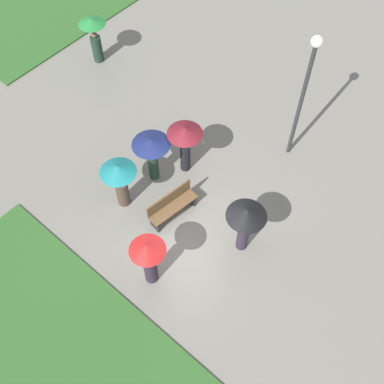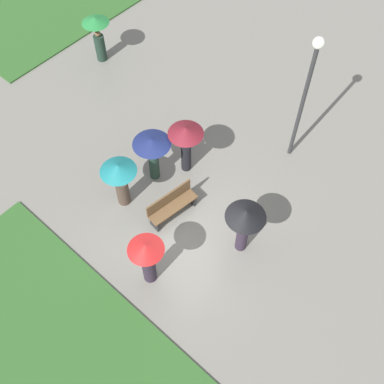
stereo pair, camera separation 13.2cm
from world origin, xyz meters
name	(u,v)px [view 1 (the left image)]	position (x,y,z in m)	size (l,w,h in m)	color
ground_plane	(185,232)	(0.00, 0.00, 0.00)	(90.00, 90.00, 0.00)	slate
park_bench	(172,205)	(0.23, 0.72, 0.46)	(1.60, 0.65, 0.90)	brown
lamp_post	(305,85)	(4.42, -0.55, 2.88)	(0.32, 0.32, 4.50)	#2D2D30
crowd_person_teal	(119,178)	(-0.40, 2.07, 1.24)	(1.04, 1.04, 1.76)	#47382D
crowd_person_red	(149,257)	(-1.65, -0.25, 1.24)	(0.93, 0.93, 1.85)	#2D2333
crowd_person_navy	(152,149)	(0.88, 2.04, 1.32)	(1.13, 1.13, 1.73)	#1E3328
crowd_person_black	(246,219)	(0.71, -1.49, 1.45)	(1.08, 1.08, 1.90)	#2D2333
crowd_person_maroon	(185,139)	(1.76, 1.52, 1.41)	(1.06, 1.06, 1.87)	black
lone_walker_mid_plaza	(94,34)	(3.44, 7.28, 1.17)	(0.97, 0.97, 1.79)	#1E3328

